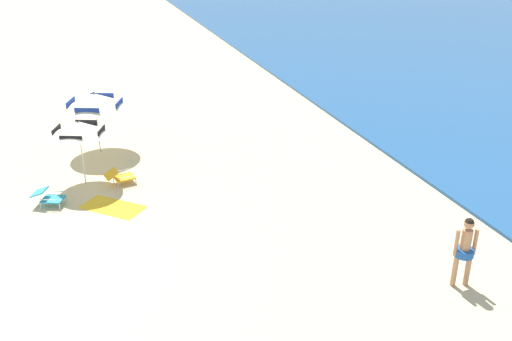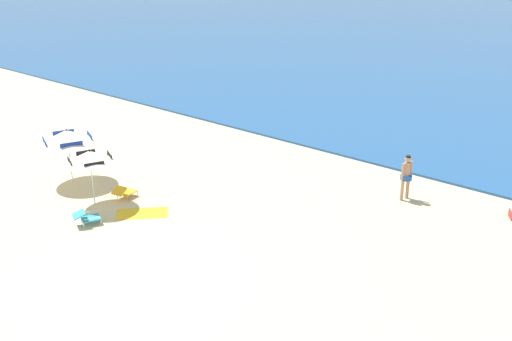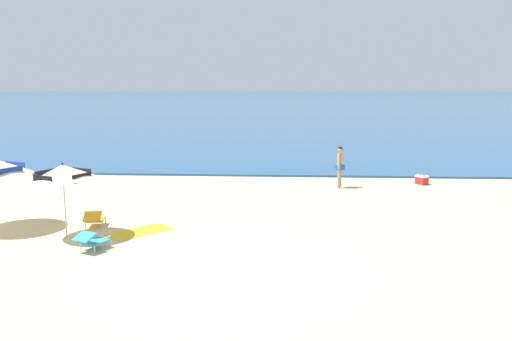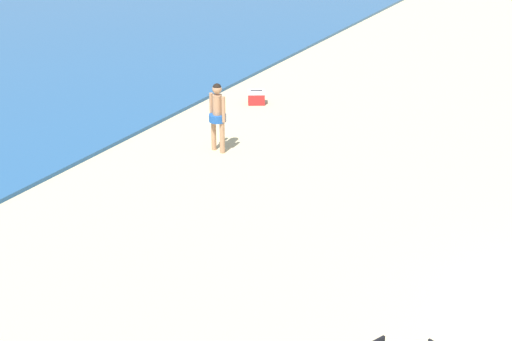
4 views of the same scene
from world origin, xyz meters
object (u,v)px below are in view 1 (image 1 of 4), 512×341
(lounge_chair_under_umbrella, at_px, (120,176))
(beach_towel, at_px, (113,207))
(beach_umbrella_striped_second, at_px, (95,101))
(person_standing_near_shore, at_px, (465,247))
(lounge_chair_beside_umbrella, at_px, (48,197))
(beach_umbrella_striped_main, at_px, (79,128))

(lounge_chair_under_umbrella, relative_size, beach_towel, 0.54)
(beach_umbrella_striped_second, xyz_separation_m, person_standing_near_shore, (10.89, 6.96, -0.87))
(beach_umbrella_striped_second, xyz_separation_m, lounge_chair_beside_umbrella, (3.66, -1.81, -1.60))
(lounge_chair_beside_umbrella, distance_m, beach_towel, 1.90)
(person_standing_near_shore, bearing_deg, beach_umbrella_striped_main, -137.61)
(lounge_chair_under_umbrella, xyz_separation_m, beach_towel, (1.50, -0.42, -0.27))
(beach_umbrella_striped_second, relative_size, person_standing_near_shore, 1.58)
(lounge_chair_under_umbrella, xyz_separation_m, lounge_chair_beside_umbrella, (0.75, -2.14, 0.01))
(beach_umbrella_striped_main, bearing_deg, lounge_chair_beside_umbrella, -43.88)
(lounge_chair_beside_umbrella, height_order, person_standing_near_shore, person_standing_near_shore)
(lounge_chair_beside_umbrella, relative_size, beach_towel, 0.56)
(lounge_chair_under_umbrella, distance_m, lounge_chair_beside_umbrella, 2.27)
(beach_umbrella_striped_second, bearing_deg, beach_umbrella_striped_main, -15.61)
(beach_umbrella_striped_main, xyz_separation_m, beach_umbrella_striped_second, (-2.50, 0.70, 0.04))
(beach_umbrella_striped_main, distance_m, lounge_chair_beside_umbrella, 2.24)
(beach_towel, bearing_deg, beach_umbrella_striped_main, -162.44)
(beach_umbrella_striped_main, height_order, beach_umbrella_striped_second, beach_umbrella_striped_second)
(beach_umbrella_striped_main, distance_m, person_standing_near_shore, 11.40)
(beach_umbrella_striped_second, height_order, person_standing_near_shore, beach_umbrella_striped_second)
(person_standing_near_shore, bearing_deg, lounge_chair_under_umbrella, -140.25)
(beach_towel, bearing_deg, person_standing_near_shore, 47.43)
(beach_umbrella_striped_main, relative_size, person_standing_near_shore, 1.45)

